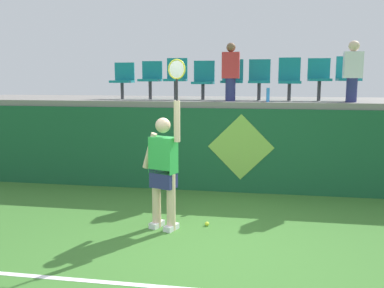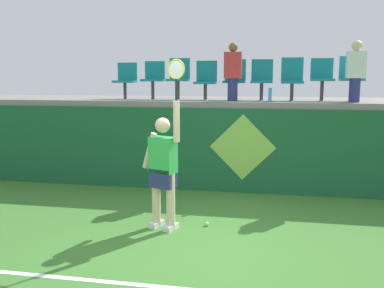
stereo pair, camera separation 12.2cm
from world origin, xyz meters
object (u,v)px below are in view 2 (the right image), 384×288
(stadium_chair_3, at_px, (206,79))
(stadium_chair_8, at_px, (351,76))
(spectator_1, at_px, (356,70))
(tennis_player, at_px, (163,167))
(spectator_0, at_px, (233,71))
(stadium_chair_6, at_px, (292,77))
(stadium_chair_0, at_px, (126,79))
(stadium_chair_2, at_px, (179,76))
(stadium_chair_7, at_px, (322,76))
(stadium_chair_4, at_px, (235,78))
(stadium_chair_5, at_px, (262,78))
(water_bottle, at_px, (270,95))
(tennis_ball, at_px, (207,224))
(stadium_chair_1, at_px, (154,77))

(stadium_chair_3, relative_size, stadium_chair_8, 0.92)
(stadium_chair_3, xyz_separation_m, spectator_1, (2.90, -0.45, 0.17))
(tennis_player, height_order, stadium_chair_8, stadium_chair_8)
(stadium_chair_3, distance_m, spectator_0, 0.75)
(tennis_player, height_order, spectator_0, spectator_0)
(stadium_chair_6, xyz_separation_m, stadium_chair_8, (1.14, -0.01, 0.03))
(stadium_chair_0, distance_m, stadium_chair_2, 1.18)
(stadium_chair_6, xyz_separation_m, stadium_chair_7, (0.58, -0.01, 0.02))
(stadium_chair_7, bearing_deg, spectator_0, -166.84)
(stadium_chair_4, distance_m, stadium_chair_8, 2.30)
(spectator_0, bearing_deg, stadium_chair_0, 170.25)
(stadium_chair_0, bearing_deg, stadium_chair_7, 0.02)
(stadium_chair_2, height_order, stadium_chair_6, stadium_chair_2)
(stadium_chair_4, bearing_deg, stadium_chair_2, -179.96)
(stadium_chair_5, relative_size, stadium_chair_7, 0.98)
(water_bottle, height_order, stadium_chair_0, stadium_chair_0)
(tennis_ball, bearing_deg, stadium_chair_8, 49.74)
(stadium_chair_1, relative_size, stadium_chair_6, 0.94)
(stadium_chair_7, bearing_deg, stadium_chair_0, -179.98)
(stadium_chair_1, bearing_deg, stadium_chair_2, 0.62)
(spectator_1, bearing_deg, stadium_chair_5, 165.52)
(stadium_chair_6, height_order, spectator_0, spectator_0)
(tennis_player, relative_size, spectator_1, 2.16)
(water_bottle, relative_size, stadium_chair_1, 0.33)
(stadium_chair_2, relative_size, stadium_chair_5, 1.04)
(stadium_chair_1, bearing_deg, spectator_1, -6.25)
(stadium_chair_4, distance_m, stadium_chair_6, 1.16)
(tennis_player, xyz_separation_m, spectator_1, (3.03, 2.63, 1.42))
(water_bottle, relative_size, spectator_1, 0.24)
(stadium_chair_1, relative_size, stadium_chair_5, 0.97)
(stadium_chair_5, height_order, spectator_1, spectator_1)
(stadium_chair_1, xyz_separation_m, spectator_0, (1.74, -0.41, 0.13))
(spectator_1, bearing_deg, stadium_chair_2, 172.67)
(stadium_chair_2, distance_m, spectator_0, 1.26)
(tennis_player, relative_size, stadium_chair_4, 2.94)
(stadium_chair_3, height_order, stadium_chair_6, stadium_chair_6)
(stadium_chair_1, bearing_deg, tennis_ball, -60.49)
(stadium_chair_8, xyz_separation_m, spectator_1, (-0.00, -0.45, 0.10))
(water_bottle, height_order, stadium_chair_4, stadium_chair_4)
(tennis_ball, distance_m, stadium_chair_5, 3.66)
(stadium_chair_6, height_order, spectator_1, spectator_1)
(tennis_player, bearing_deg, stadium_chair_0, 118.00)
(stadium_chair_4, height_order, spectator_0, spectator_0)
(water_bottle, bearing_deg, stadium_chair_1, 165.49)
(spectator_0, bearing_deg, stadium_chair_1, 166.89)
(stadium_chair_2, xyz_separation_m, stadium_chair_3, (0.59, 0.00, -0.05))
(water_bottle, height_order, stadium_chair_2, stadium_chair_2)
(tennis_player, height_order, tennis_ball, tennis_player)
(tennis_player, relative_size, stadium_chair_8, 2.80)
(stadium_chair_1, distance_m, stadium_chair_6, 2.91)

